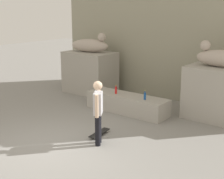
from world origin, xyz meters
name	(u,v)px	position (x,y,z in m)	size (l,w,h in m)	color
ground_plane	(49,145)	(0.00, 0.00, 0.00)	(40.00, 40.00, 0.00)	gray
facade_wall	(167,26)	(0.00, 5.98, 2.71)	(9.38, 0.60, 5.43)	gray
pedestal_left	(90,72)	(-2.68, 4.61, 0.83)	(1.99, 1.32, 1.67)	#A39E93
pedestal_right	(219,93)	(2.68, 4.61, 0.83)	(1.99, 1.32, 1.67)	#A39E93
statue_reclining_left	(90,45)	(-2.64, 4.62, 1.95)	(1.68, 0.90, 0.78)	#B6A799
statue_reclining_right	(221,58)	(2.64, 4.61, 1.95)	(1.62, 0.63, 0.78)	#B6A799
ledge_block	(127,103)	(0.00, 3.44, 0.29)	(2.87, 0.83, 0.58)	#A39E93
skater	(98,110)	(0.95, 0.83, 0.92)	(0.36, 0.47, 1.67)	black
skateboard	(99,133)	(0.59, 1.30, 0.06)	(0.30, 0.82, 0.08)	black
bottle_blue	(145,96)	(0.75, 3.36, 0.70)	(0.07, 0.07, 0.30)	#194C99
bottle_red	(116,90)	(-0.41, 3.37, 0.70)	(0.07, 0.07, 0.30)	red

